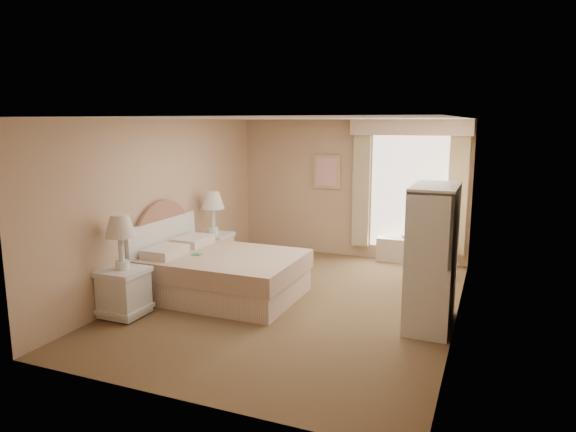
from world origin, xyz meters
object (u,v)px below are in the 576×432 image
at_px(nightstand_near, 123,279).
at_px(round_table, 424,250).
at_px(nightstand_far, 214,241).
at_px(cafe_chair, 435,238).
at_px(armoire, 432,268).
at_px(bed, 219,272).

relative_size(nightstand_near, round_table, 1.80).
bearing_deg(nightstand_far, nightstand_near, -90.00).
height_order(cafe_chair, armoire, armoire).
xyz_separation_m(nightstand_far, armoire, (3.65, -1.05, 0.22)).
bearing_deg(round_table, armoire, -79.59).
bearing_deg(armoire, nightstand_near, -161.91).
bearing_deg(cafe_chair, round_table, -124.39).
bearing_deg(cafe_chair, nightstand_near, -155.86).
bearing_deg(armoire, bed, -179.37).
bearing_deg(bed, nightstand_far, 123.50).
bearing_deg(armoire, round_table, 100.41).
height_order(nightstand_near, cafe_chair, nightstand_near).
bearing_deg(nightstand_near, armoire, 18.09).
distance_m(nightstand_near, cafe_chair, 4.89).
bearing_deg(round_table, bed, -144.49).
bearing_deg(bed, round_table, 35.51).
bearing_deg(cafe_chair, bed, -160.68).
relative_size(bed, nightstand_near, 1.62).
relative_size(round_table, cafe_chair, 0.71).
height_order(nightstand_near, armoire, armoire).
bearing_deg(cafe_chair, nightstand_far, 178.59).
distance_m(nightstand_far, armoire, 3.81).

